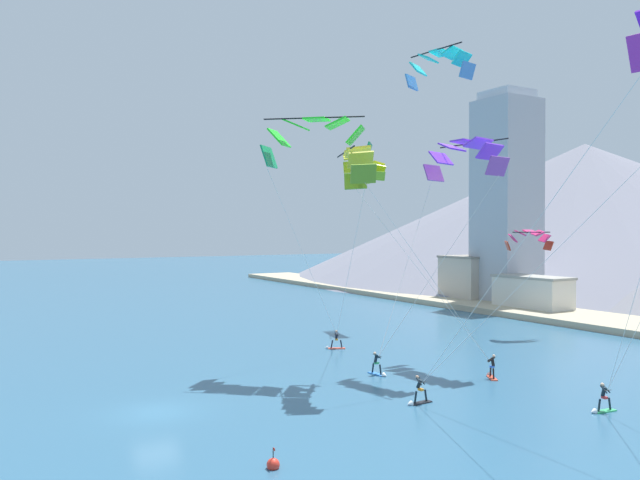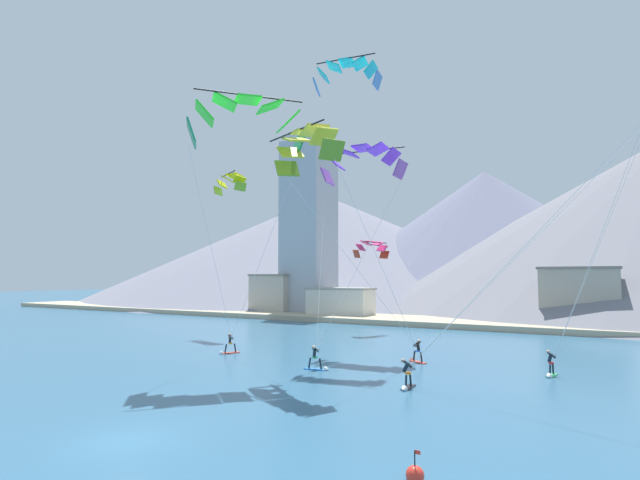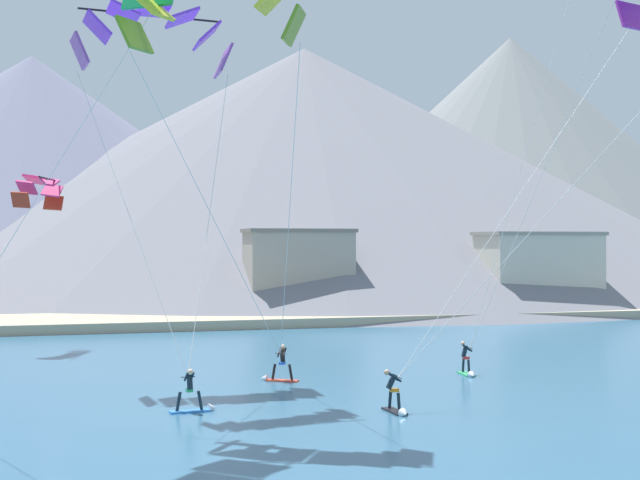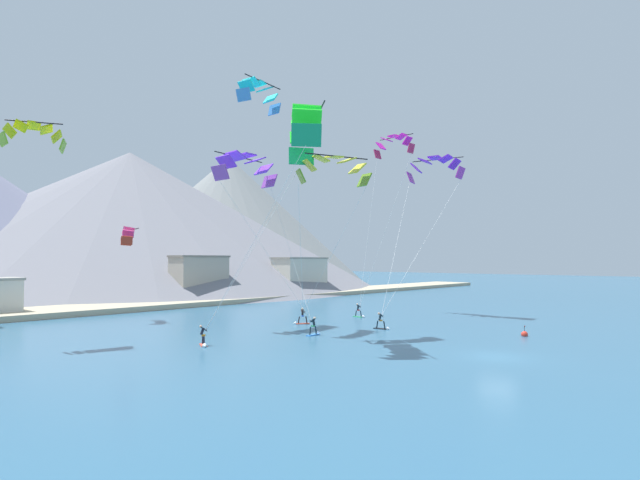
{
  "view_description": "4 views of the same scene",
  "coord_description": "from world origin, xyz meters",
  "px_view_note": "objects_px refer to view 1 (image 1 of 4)",
  "views": [
    {
      "loc": [
        34.06,
        -9.44,
        10.0
      ],
      "look_at": [
        -3.85,
        12.69,
        9.36
      ],
      "focal_mm": 35.0,
      "sensor_mm": 36.0,
      "label": 1
    },
    {
      "loc": [
        15.96,
        -12.77,
        6.11
      ],
      "look_at": [
        -2.67,
        18.77,
        8.8
      ],
      "focal_mm": 28.0,
      "sensor_mm": 36.0,
      "label": 2
    },
    {
      "loc": [
        -5.4,
        -16.84,
        6.23
      ],
      "look_at": [
        3.52,
        15.15,
        6.29
      ],
      "focal_mm": 50.0,
      "sensor_mm": 36.0,
      "label": 3
    },
    {
      "loc": [
        -32.97,
        -14.05,
        6.49
      ],
      "look_at": [
        -3.54,
        12.86,
        8.12
      ],
      "focal_mm": 28.0,
      "sensor_mm": 36.0,
      "label": 4
    }
  ],
  "objects_px": {
    "kitesurfer_near_trail": "(379,368)",
    "kitesurfer_far_left": "(601,404)",
    "race_marker_buoy": "(273,465)",
    "kitesurfer_mid_center": "(417,396)",
    "parafoil_kite_far_right": "(317,136)",
    "parafoil_kite_distant_low_drift": "(373,170)",
    "parafoil_kite_near_lead": "(358,164)",
    "kitesurfer_far_right": "(334,344)",
    "parafoil_kite_near_trail": "(464,155)",
    "kitesurfer_near_lead": "(491,371)",
    "parafoil_kite_distant_mid_solo": "(439,63)",
    "parafoil_kite_distant_high_outer": "(529,238)"
  },
  "relations": [
    {
      "from": "kitesurfer_far_left",
      "to": "parafoil_kite_distant_mid_solo",
      "type": "height_order",
      "value": "parafoil_kite_distant_mid_solo"
    },
    {
      "from": "kitesurfer_mid_center",
      "to": "kitesurfer_far_right",
      "type": "bearing_deg",
      "value": 164.57
    },
    {
      "from": "kitesurfer_near_trail",
      "to": "parafoil_kite_distant_mid_solo",
      "type": "relative_size",
      "value": 0.31
    },
    {
      "from": "kitesurfer_near_trail",
      "to": "kitesurfer_mid_center",
      "type": "distance_m",
      "value": 7.32
    },
    {
      "from": "kitesurfer_near_trail",
      "to": "race_marker_buoy",
      "type": "xyz_separation_m",
      "value": [
        11.6,
        -13.75,
        -0.31
      ]
    },
    {
      "from": "kitesurfer_near_lead",
      "to": "parafoil_kite_near_trail",
      "type": "xyz_separation_m",
      "value": [
        -5.28,
        2.45,
        15.36
      ]
    },
    {
      "from": "parafoil_kite_distant_high_outer",
      "to": "parafoil_kite_distant_low_drift",
      "type": "bearing_deg",
      "value": -143.19
    },
    {
      "from": "parafoil_kite_far_right",
      "to": "parafoil_kite_distant_low_drift",
      "type": "height_order",
      "value": "parafoil_kite_far_right"
    },
    {
      "from": "parafoil_kite_near_lead",
      "to": "parafoil_kite_near_trail",
      "type": "relative_size",
      "value": 0.91
    },
    {
      "from": "kitesurfer_far_left",
      "to": "parafoil_kite_near_lead",
      "type": "height_order",
      "value": "parafoil_kite_near_lead"
    },
    {
      "from": "kitesurfer_mid_center",
      "to": "parafoil_kite_near_lead",
      "type": "bearing_deg",
      "value": 177.36
    },
    {
      "from": "kitesurfer_far_left",
      "to": "parafoil_kite_near_trail",
      "type": "bearing_deg",
      "value": 167.36
    },
    {
      "from": "kitesurfer_near_lead",
      "to": "kitesurfer_far_left",
      "type": "distance_m",
      "value": 8.92
    },
    {
      "from": "kitesurfer_near_trail",
      "to": "parafoil_kite_distant_mid_solo",
      "type": "xyz_separation_m",
      "value": [
        -1.08,
        6.34,
        22.19
      ]
    },
    {
      "from": "kitesurfer_near_lead",
      "to": "parafoil_kite_distant_low_drift",
      "type": "bearing_deg",
      "value": 164.38
    },
    {
      "from": "kitesurfer_mid_center",
      "to": "kitesurfer_far_right",
      "type": "xyz_separation_m",
      "value": [
        -16.79,
        4.63,
        -0.03
      ]
    },
    {
      "from": "kitesurfer_mid_center",
      "to": "parafoil_kite_distant_mid_solo",
      "type": "height_order",
      "value": "parafoil_kite_distant_mid_solo"
    },
    {
      "from": "parafoil_kite_distant_high_outer",
      "to": "race_marker_buoy",
      "type": "relative_size",
      "value": 4.42
    },
    {
      "from": "kitesurfer_near_lead",
      "to": "parafoil_kite_near_lead",
      "type": "bearing_deg",
      "value": -117.34
    },
    {
      "from": "kitesurfer_mid_center",
      "to": "parafoil_kite_distant_low_drift",
      "type": "bearing_deg",
      "value": 149.79
    },
    {
      "from": "kitesurfer_near_trail",
      "to": "parafoil_kite_far_right",
      "type": "relative_size",
      "value": 0.1
    },
    {
      "from": "kitesurfer_far_right",
      "to": "parafoil_kite_distant_low_drift",
      "type": "distance_m",
      "value": 20.93
    },
    {
      "from": "parafoil_kite_near_lead",
      "to": "parafoil_kite_distant_mid_solo",
      "type": "distance_m",
      "value": 11.7
    },
    {
      "from": "parafoil_kite_near_trail",
      "to": "race_marker_buoy",
      "type": "height_order",
      "value": "parafoil_kite_near_trail"
    },
    {
      "from": "parafoil_kite_near_trail",
      "to": "parafoil_kite_far_right",
      "type": "bearing_deg",
      "value": -105.94
    },
    {
      "from": "kitesurfer_near_trail",
      "to": "race_marker_buoy",
      "type": "bearing_deg",
      "value": -49.86
    },
    {
      "from": "parafoil_kite_near_trail",
      "to": "race_marker_buoy",
      "type": "xyz_separation_m",
      "value": [
        12.38,
        -22.39,
        -15.69
      ]
    },
    {
      "from": "parafoil_kite_near_lead",
      "to": "parafoil_kite_distant_low_drift",
      "type": "xyz_separation_m",
      "value": [
        -18.9,
        14.59,
        1.92
      ]
    },
    {
      "from": "kitesurfer_mid_center",
      "to": "parafoil_kite_distant_low_drift",
      "type": "distance_m",
      "value": 33.63
    },
    {
      "from": "parafoil_kite_near_lead",
      "to": "parafoil_kite_far_right",
      "type": "xyz_separation_m",
      "value": [
        -4.29,
        -0.69,
        2.33
      ]
    },
    {
      "from": "kitesurfer_near_lead",
      "to": "kitesurfer_near_trail",
      "type": "xyz_separation_m",
      "value": [
        -4.49,
        -6.19,
        -0.02
      ]
    },
    {
      "from": "kitesurfer_mid_center",
      "to": "kitesurfer_far_left",
      "type": "distance_m",
      "value": 10.03
    },
    {
      "from": "parafoil_kite_near_lead",
      "to": "parafoil_kite_distant_high_outer",
      "type": "xyz_separation_m",
      "value": [
        -6.44,
        23.91,
        -5.14
      ]
    },
    {
      "from": "kitesurfer_far_left",
      "to": "parafoil_kite_distant_high_outer",
      "type": "bearing_deg",
      "value": 139.8
    },
    {
      "from": "kitesurfer_near_lead",
      "to": "parafoil_kite_near_trail",
      "type": "height_order",
      "value": "parafoil_kite_near_trail"
    },
    {
      "from": "kitesurfer_near_trail",
      "to": "parafoil_kite_near_lead",
      "type": "height_order",
      "value": "parafoil_kite_near_lead"
    },
    {
      "from": "kitesurfer_near_lead",
      "to": "parafoil_kite_near_lead",
      "type": "xyz_separation_m",
      "value": [
        -4.2,
        -8.13,
        14.02
      ]
    },
    {
      "from": "parafoil_kite_far_right",
      "to": "kitesurfer_mid_center",
      "type": "bearing_deg",
      "value": 2.0
    },
    {
      "from": "kitesurfer_mid_center",
      "to": "parafoil_kite_near_trail",
      "type": "xyz_separation_m",
      "value": [
        -7.75,
        10.88,
        15.38
      ]
    },
    {
      "from": "kitesurfer_mid_center",
      "to": "kitesurfer_far_left",
      "type": "xyz_separation_m",
      "value": [
        6.41,
        7.71,
        -0.02
      ]
    },
    {
      "from": "kitesurfer_near_trail",
      "to": "kitesurfer_mid_center",
      "type": "xyz_separation_m",
      "value": [
        6.97,
        -2.25,
        0.0
      ]
    },
    {
      "from": "kitesurfer_near_lead",
      "to": "parafoil_kite_far_right",
      "type": "height_order",
      "value": "parafoil_kite_far_right"
    },
    {
      "from": "kitesurfer_near_trail",
      "to": "parafoil_kite_near_trail",
      "type": "xyz_separation_m",
      "value": [
        -0.79,
        8.64,
        15.38
      ]
    },
    {
      "from": "parafoil_kite_near_lead",
      "to": "parafoil_kite_distant_mid_solo",
      "type": "xyz_separation_m",
      "value": [
        -1.37,
        8.28,
        8.15
      ]
    },
    {
      "from": "kitesurfer_near_lead",
      "to": "parafoil_kite_distant_high_outer",
      "type": "relative_size",
      "value": 0.38
    },
    {
      "from": "kitesurfer_near_trail",
      "to": "kitesurfer_far_left",
      "type": "distance_m",
      "value": 14.45
    },
    {
      "from": "parafoil_kite_near_trail",
      "to": "parafoil_kite_distant_high_outer",
      "type": "distance_m",
      "value": 15.77
    },
    {
      "from": "parafoil_kite_near_lead",
      "to": "kitesurfer_far_left",
      "type": "bearing_deg",
      "value": 29.48
    },
    {
      "from": "parafoil_kite_far_right",
      "to": "parafoil_kite_distant_low_drift",
      "type": "bearing_deg",
      "value": 133.71
    },
    {
      "from": "kitesurfer_mid_center",
      "to": "kitesurfer_far_left",
      "type": "bearing_deg",
      "value": 50.24
    }
  ]
}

